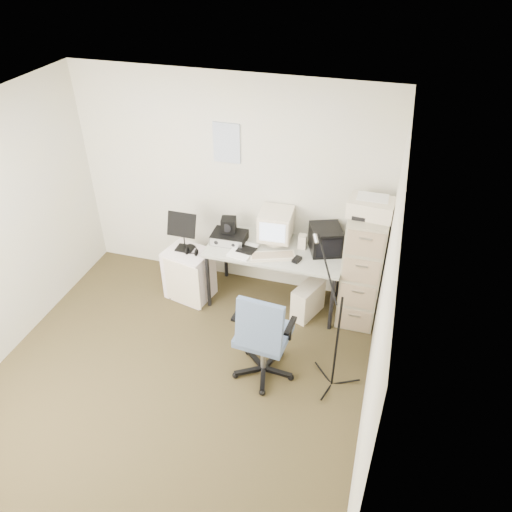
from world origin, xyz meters
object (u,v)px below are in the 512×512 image
(filing_cabinet, at_px, (362,267))
(side_cart, at_px, (189,274))
(office_chair, at_px, (264,333))
(desk, at_px, (275,275))

(filing_cabinet, bearing_deg, side_cart, -173.91)
(filing_cabinet, relative_size, side_cart, 2.11)
(filing_cabinet, xyz_separation_m, office_chair, (-0.78, -1.14, -0.12))
(office_chair, bearing_deg, desk, 103.80)
(desk, height_order, side_cart, desk)
(filing_cabinet, xyz_separation_m, side_cart, (-1.93, -0.21, -0.34))
(desk, bearing_deg, filing_cabinet, 1.81)
(side_cart, bearing_deg, desk, 22.93)
(office_chair, relative_size, side_cart, 1.72)
(filing_cabinet, xyz_separation_m, desk, (-0.95, -0.03, -0.29))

